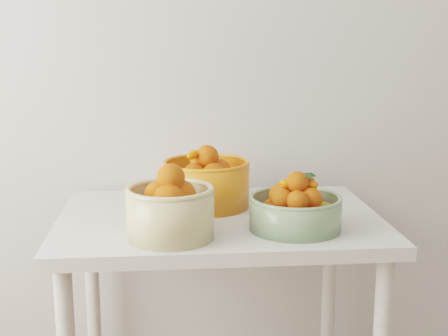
% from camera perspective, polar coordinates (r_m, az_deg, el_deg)
% --- Properties ---
extents(table, '(1.00, 0.70, 0.75)m').
position_cam_1_polar(table, '(1.99, -0.45, -7.00)').
color(table, silver).
rests_on(table, ground).
extents(bowl_cream, '(0.30, 0.30, 0.21)m').
position_cam_1_polar(bowl_cream, '(1.73, -4.94, -3.84)').
color(bowl_cream, '#CCBA7E').
rests_on(bowl_cream, table).
extents(bowl_green, '(0.31, 0.31, 0.17)m').
position_cam_1_polar(bowl_green, '(1.82, 6.55, -3.78)').
color(bowl_green, gray).
rests_on(bowl_green, table).
extents(bowl_orange, '(0.30, 0.30, 0.20)m').
position_cam_1_polar(bowl_orange, '(2.04, -1.59, -1.33)').
color(bowl_orange, orange).
rests_on(bowl_orange, table).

